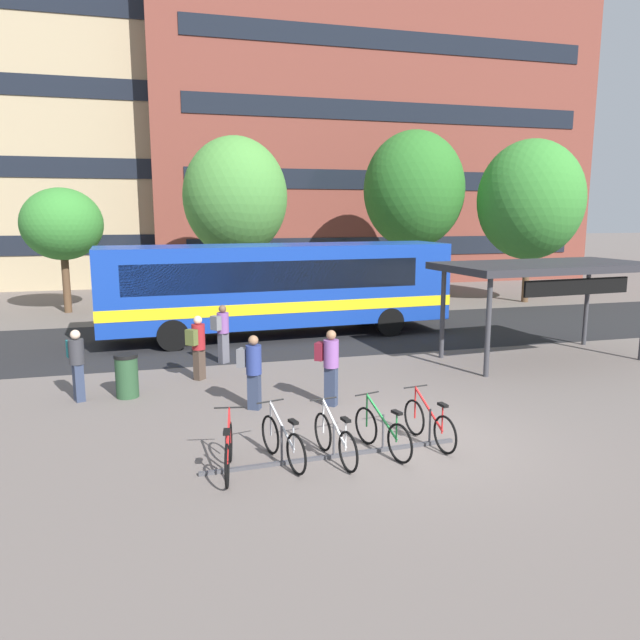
{
  "coord_description": "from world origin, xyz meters",
  "views": [
    {
      "loc": [
        -4.56,
        -10.12,
        4.27
      ],
      "look_at": [
        -0.56,
        4.45,
        1.59
      ],
      "focal_mm": 33.91,
      "sensor_mm": 36.0,
      "label": 1
    }
  ],
  "objects_px": {
    "commuter_grey_pack_3": "(252,367)",
    "commuter_grey_pack_4": "(222,330)",
    "parked_bicycle_green_3": "(382,433)",
    "street_tree_2": "(62,225)",
    "commuter_maroon_pack_2": "(330,362)",
    "commuter_teal_pack_0": "(77,360)",
    "trash_bin": "(127,376)",
    "transit_shelter": "(547,269)",
    "city_bus": "(280,286)",
    "parked_bicycle_red_4": "(429,424)",
    "street_tree_1": "(414,190)",
    "parked_bicycle_silver_1": "(283,442)",
    "commuter_olive_pack_1": "(198,344)",
    "street_tree_3": "(530,200)",
    "parked_bicycle_white_2": "(335,440)",
    "street_tree_0": "(235,197)",
    "parked_bicycle_red_0": "(229,452)"
  },
  "relations": [
    {
      "from": "city_bus",
      "to": "parked_bicycle_red_4",
      "type": "distance_m",
      "value": 10.72
    },
    {
      "from": "city_bus",
      "to": "commuter_olive_pack_1",
      "type": "relative_size",
      "value": 7.21
    },
    {
      "from": "commuter_maroon_pack_2",
      "to": "street_tree_0",
      "type": "bearing_deg",
      "value": 128.45
    },
    {
      "from": "commuter_grey_pack_3",
      "to": "street_tree_0",
      "type": "xyz_separation_m",
      "value": [
        1.67,
        14.83,
        4.02
      ]
    },
    {
      "from": "parked_bicycle_white_2",
      "to": "commuter_olive_pack_1",
      "type": "distance_m",
      "value": 6.24
    },
    {
      "from": "parked_bicycle_green_3",
      "to": "commuter_grey_pack_3",
      "type": "relative_size",
      "value": 1.01
    },
    {
      "from": "parked_bicycle_green_3",
      "to": "commuter_maroon_pack_2",
      "type": "bearing_deg",
      "value": -12.13
    },
    {
      "from": "commuter_grey_pack_4",
      "to": "street_tree_0",
      "type": "xyz_separation_m",
      "value": [
        1.85,
        10.49,
        3.99
      ]
    },
    {
      "from": "trash_bin",
      "to": "street_tree_2",
      "type": "height_order",
      "value": "street_tree_2"
    },
    {
      "from": "commuter_grey_pack_4",
      "to": "parked_bicycle_red_0",
      "type": "bearing_deg",
      "value": -131.02
    },
    {
      "from": "trash_bin",
      "to": "parked_bicycle_red_0",
      "type": "bearing_deg",
      "value": -69.9
    },
    {
      "from": "street_tree_2",
      "to": "commuter_grey_pack_3",
      "type": "bearing_deg",
      "value": -69.51
    },
    {
      "from": "parked_bicycle_red_4",
      "to": "parked_bicycle_red_0",
      "type": "bearing_deg",
      "value": 86.58
    },
    {
      "from": "parked_bicycle_green_3",
      "to": "commuter_maroon_pack_2",
      "type": "relative_size",
      "value": 0.97
    },
    {
      "from": "parked_bicycle_white_2",
      "to": "trash_bin",
      "type": "bearing_deg",
      "value": 28.07
    },
    {
      "from": "parked_bicycle_white_2",
      "to": "commuter_teal_pack_0",
      "type": "relative_size",
      "value": 1.02
    },
    {
      "from": "city_bus",
      "to": "street_tree_0",
      "type": "relative_size",
      "value": 1.59
    },
    {
      "from": "parked_bicycle_silver_1",
      "to": "transit_shelter",
      "type": "xyz_separation_m",
      "value": [
        8.94,
        5.4,
        2.28
      ]
    },
    {
      "from": "parked_bicycle_red_4",
      "to": "commuter_grey_pack_3",
      "type": "distance_m",
      "value": 4.11
    },
    {
      "from": "city_bus",
      "to": "parked_bicycle_white_2",
      "type": "relative_size",
      "value": 7.09
    },
    {
      "from": "commuter_olive_pack_1",
      "to": "street_tree_1",
      "type": "distance_m",
      "value": 17.77
    },
    {
      "from": "city_bus",
      "to": "parked_bicycle_red_4",
      "type": "height_order",
      "value": "city_bus"
    },
    {
      "from": "parked_bicycle_white_2",
      "to": "commuter_maroon_pack_2",
      "type": "height_order",
      "value": "commuter_maroon_pack_2"
    },
    {
      "from": "commuter_grey_pack_3",
      "to": "street_tree_1",
      "type": "height_order",
      "value": "street_tree_1"
    },
    {
      "from": "parked_bicycle_white_2",
      "to": "street_tree_3",
      "type": "bearing_deg",
      "value": -51.08
    },
    {
      "from": "parked_bicycle_white_2",
      "to": "parked_bicycle_green_3",
      "type": "distance_m",
      "value": 0.93
    },
    {
      "from": "parked_bicycle_green_3",
      "to": "street_tree_2",
      "type": "relative_size",
      "value": 0.31
    },
    {
      "from": "commuter_olive_pack_1",
      "to": "street_tree_2",
      "type": "relative_size",
      "value": 0.32
    },
    {
      "from": "city_bus",
      "to": "street_tree_0",
      "type": "distance_m",
      "value": 7.82
    },
    {
      "from": "commuter_grey_pack_3",
      "to": "commuter_grey_pack_4",
      "type": "distance_m",
      "value": 4.34
    },
    {
      "from": "city_bus",
      "to": "commuter_grey_pack_4",
      "type": "distance_m",
      "value": 4.21
    },
    {
      "from": "parked_bicycle_red_0",
      "to": "parked_bicycle_green_3",
      "type": "distance_m",
      "value": 2.78
    },
    {
      "from": "commuter_olive_pack_1",
      "to": "commuter_teal_pack_0",
      "type": "bearing_deg",
      "value": 155.29
    },
    {
      "from": "commuter_teal_pack_0",
      "to": "parked_bicycle_white_2",
      "type": "bearing_deg",
      "value": 22.96
    },
    {
      "from": "street_tree_1",
      "to": "commuter_olive_pack_1",
      "type": "bearing_deg",
      "value": -132.26
    },
    {
      "from": "street_tree_1",
      "to": "commuter_grey_pack_3",
      "type": "bearing_deg",
      "value": -124.42
    },
    {
      "from": "commuter_grey_pack_3",
      "to": "street_tree_3",
      "type": "xyz_separation_m",
      "value": [
        15.36,
        12.71,
        3.92
      ]
    },
    {
      "from": "street_tree_0",
      "to": "parked_bicycle_white_2",
      "type": "bearing_deg",
      "value": -92.35
    },
    {
      "from": "commuter_grey_pack_3",
      "to": "trash_bin",
      "type": "bearing_deg",
      "value": 178.7
    },
    {
      "from": "commuter_teal_pack_0",
      "to": "trash_bin",
      "type": "xyz_separation_m",
      "value": [
        1.07,
        -0.0,
        -0.45
      ]
    },
    {
      "from": "parked_bicycle_silver_1",
      "to": "commuter_grey_pack_3",
      "type": "bearing_deg",
      "value": -13.45
    },
    {
      "from": "street_tree_2",
      "to": "street_tree_1",
      "type": "bearing_deg",
      "value": 0.94
    },
    {
      "from": "commuter_grey_pack_3",
      "to": "street_tree_2",
      "type": "bearing_deg",
      "value": 140.64
    },
    {
      "from": "parked_bicycle_silver_1",
      "to": "commuter_grey_pack_3",
      "type": "xyz_separation_m",
      "value": [
        -0.03,
        3.06,
        0.57
      ]
    },
    {
      "from": "commuter_teal_pack_0",
      "to": "commuter_grey_pack_4",
      "type": "distance_m",
      "value": 4.48
    },
    {
      "from": "parked_bicycle_silver_1",
      "to": "street_tree_2",
      "type": "distance_m",
      "value": 19.42
    },
    {
      "from": "parked_bicycle_white_2",
      "to": "street_tree_0",
      "type": "distance_m",
      "value": 18.6
    },
    {
      "from": "transit_shelter",
      "to": "commuter_olive_pack_1",
      "type": "relative_size",
      "value": 3.8
    },
    {
      "from": "transit_shelter",
      "to": "commuter_grey_pack_4",
      "type": "relative_size",
      "value": 3.78
    },
    {
      "from": "commuter_maroon_pack_2",
      "to": "trash_bin",
      "type": "height_order",
      "value": "commuter_maroon_pack_2"
    }
  ]
}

